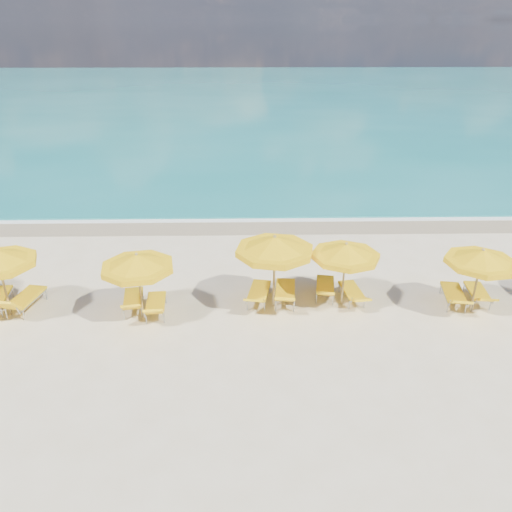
{
  "coord_description": "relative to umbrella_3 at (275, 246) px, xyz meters",
  "views": [
    {
      "loc": [
        -0.29,
        -13.53,
        8.33
      ],
      "look_at": [
        0.0,
        1.5,
        1.2
      ],
      "focal_mm": 35.0,
      "sensor_mm": 36.0,
      "label": 1
    }
  ],
  "objects": [
    {
      "name": "ground_plane",
      "position": [
        -0.54,
        -0.27,
        -2.11
      ],
      "size": [
        120.0,
        120.0,
        0.0
      ],
      "primitive_type": "plane",
      "color": "beige"
    },
    {
      "name": "ocean",
      "position": [
        -0.54,
        47.73,
        -2.11
      ],
      "size": [
        120.0,
        80.0,
        0.3
      ],
      "primitive_type": "cube",
      "color": "#147273",
      "rests_on": "ground"
    },
    {
      "name": "wet_sand_band",
      "position": [
        -0.54,
        7.13,
        -2.11
      ],
      "size": [
        120.0,
        2.6,
        0.01
      ],
      "primitive_type": "cube",
      "color": "tan",
      "rests_on": "ground"
    },
    {
      "name": "foam_line",
      "position": [
        -0.54,
        7.93,
        -2.11
      ],
      "size": [
        120.0,
        1.2,
        0.03
      ],
      "primitive_type": "cube",
      "color": "white",
      "rests_on": "ground"
    },
    {
      "name": "whitecap_near",
      "position": [
        -6.54,
        16.73,
        -2.11
      ],
      "size": [
        14.0,
        0.36,
        0.05
      ],
      "primitive_type": "cube",
      "color": "white",
      "rests_on": "ground"
    },
    {
      "name": "whitecap_far",
      "position": [
        7.46,
        23.73,
        -2.11
      ],
      "size": [
        18.0,
        0.3,
        0.05
      ],
      "primitive_type": "cube",
      "color": "white",
      "rests_on": "ground"
    },
    {
      "name": "umbrella_2",
      "position": [
        -4.06,
        -0.65,
        -0.22
      ],
      "size": [
        2.61,
        2.61,
        2.22
      ],
      "rotation": [
        0.0,
        0.0,
        -0.22
      ],
      "color": "tan",
      "rests_on": "ground"
    },
    {
      "name": "umbrella_3",
      "position": [
        0.0,
        0.0,
        0.0
      ],
      "size": [
        2.87,
        2.87,
        2.48
      ],
      "rotation": [
        0.0,
        0.0,
        0.19
      ],
      "color": "tan",
      "rests_on": "ground"
    },
    {
      "name": "umbrella_4",
      "position": [
        2.21,
        0.09,
        -0.26
      ],
      "size": [
        2.24,
        2.24,
        2.18
      ],
      "rotation": [
        0.0,
        0.0,
        -0.04
      ],
      "color": "tan",
      "rests_on": "ground"
    },
    {
      "name": "umbrella_5",
      "position": [
        6.21,
        -0.44,
        -0.25
      ],
      "size": [
        2.59,
        2.59,
        2.18
      ],
      "rotation": [
        0.0,
        0.0,
        -0.23
      ],
      "color": "tan",
      "rests_on": "ground"
    },
    {
      "name": "lounger_1_right",
      "position": [
        -7.85,
        -0.08,
        -1.87
      ],
      "size": [
        0.96,
        1.97,
        0.94
      ],
      "rotation": [
        0.0,
        0.0,
        -0.17
      ],
      "color": "#A5A8AD",
      "rests_on": "ground"
    },
    {
      "name": "lounger_2_left",
      "position": [
        -4.44,
        -0.14,
        -1.89
      ],
      "size": [
        0.85,
        1.85,
        0.79
      ],
      "rotation": [
        0.0,
        0.0,
        0.15
      ],
      "color": "#A5A8AD",
      "rests_on": "ground"
    },
    {
      "name": "lounger_2_right",
      "position": [
        -3.69,
        -0.41,
        -1.9
      ],
      "size": [
        0.74,
        1.8,
        0.79
      ],
      "rotation": [
        0.0,
        0.0,
        0.09
      ],
      "color": "#A5A8AD",
      "rests_on": "ground"
    },
    {
      "name": "lounger_3_left",
      "position": [
        -0.47,
        0.25,
        -1.89
      ],
      "size": [
        0.94,
        1.97,
        0.75
      ],
      "rotation": [
        0.0,
        0.0,
        -0.18
      ],
      "color": "#A5A8AD",
      "rests_on": "ground"
    },
    {
      "name": "lounger_3_right",
      "position": [
        0.39,
        0.25,
        -1.88
      ],
      "size": [
        0.82,
        2.0,
        0.82
      ],
      "rotation": [
        0.0,
        0.0,
        -0.09
      ],
      "color": "#A5A8AD",
      "rests_on": "ground"
    },
    {
      "name": "lounger_4_left",
      "position": [
        1.73,
        0.59,
        -1.9
      ],
      "size": [
        0.86,
        1.87,
        0.76
      ],
      "rotation": [
        0.0,
        0.0,
        -0.15
      ],
      "color": "#A5A8AD",
      "rests_on": "ground"
    },
    {
      "name": "lounger_4_right",
      "position": [
        2.58,
        0.3,
        -1.91
      ],
      "size": [
        0.78,
        1.79,
        0.63
      ],
      "rotation": [
        0.0,
        0.0,
        0.14
      ],
      "color": "#A5A8AD",
      "rests_on": "ground"
    },
    {
      "name": "lounger_5_left",
      "position": [
        5.79,
        0.0,
        -1.89
      ],
      "size": [
        0.91,
        1.95,
        0.75
      ],
      "rotation": [
        0.0,
        0.0,
        -0.17
      ],
      "color": "#A5A8AD",
      "rests_on": "ground"
    },
    {
      "name": "lounger_5_right",
      "position": [
        6.64,
        0.13,
        -1.91
      ],
      "size": [
        0.76,
        1.78,
        0.71
      ],
      "rotation": [
        0.0,
        0.0,
        -0.12
      ],
      "color": "#A5A8AD",
      "rests_on": "ground"
    }
  ]
}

